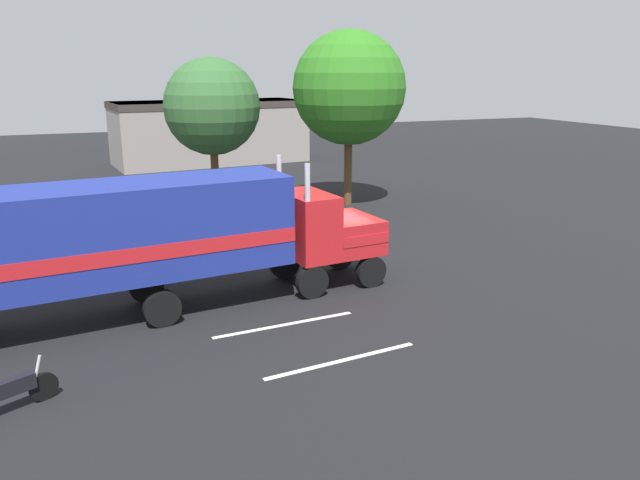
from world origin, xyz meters
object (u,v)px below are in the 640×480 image
tree_left (349,88)px  parked_car (39,224)px  motorcycle (10,393)px  tree_center (212,107)px  semi_truck (153,234)px  person_bystander (158,263)px

tree_left → parked_car: bearing=-172.4°
motorcycle → tree_center: size_ratio=0.24×
semi_truck → tree_center: tree_center is taller
tree_left → person_bystander: bearing=-139.6°
person_bystander → motorcycle: (-4.06, -6.99, -0.41)m
tree_center → tree_left: bearing=-24.1°
person_bystander → tree_center: (4.80, 12.97, 4.47)m
person_bystander → parked_car: 8.83m
parked_car → tree_left: bearing=7.6°
person_bystander → motorcycle: 8.10m
semi_truck → parked_car: (-3.78, 10.13, -1.72)m
motorcycle → tree_left: bearing=47.1°
semi_truck → tree_left: tree_left is taller
semi_truck → motorcycle: 6.31m
semi_truck → tree_left: size_ratio=1.52×
tree_center → motorcycle: bearing=-113.9°
parked_car → motorcycle: parked_car is taller
parked_car → tree_center: tree_center is taller
parked_car → motorcycle: size_ratio=2.38×
semi_truck → motorcycle: semi_truck is taller
person_bystander → tree_left: size_ratio=0.17×
parked_car → tree_center: 11.27m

